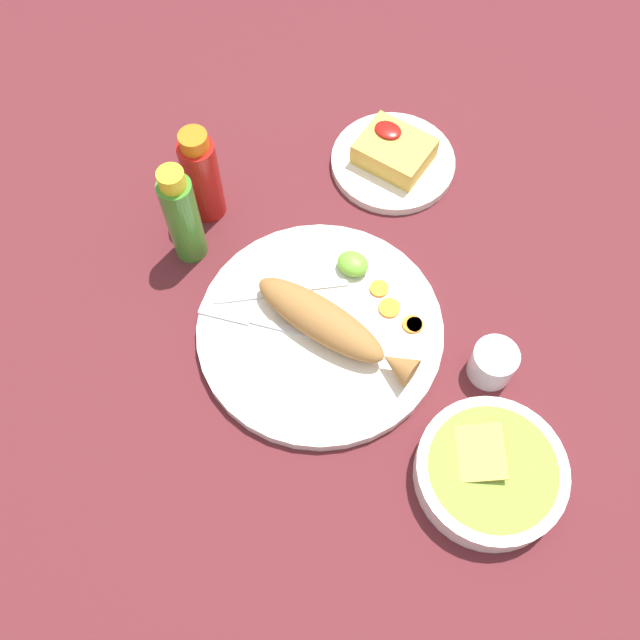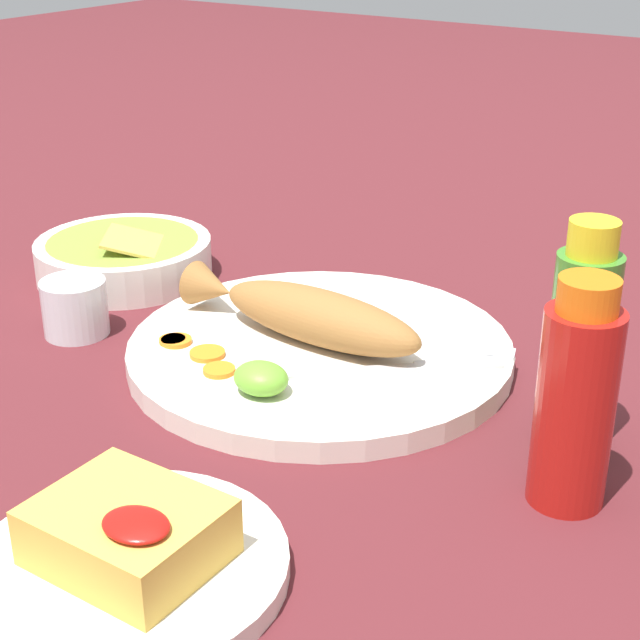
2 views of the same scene
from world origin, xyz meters
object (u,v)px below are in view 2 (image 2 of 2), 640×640
object	(u,v)px
fried_fish	(306,313)
side_plate_fries	(131,567)
main_plate	(320,351)
guacamole_bowl	(124,256)
hot_sauce_bottle_red	(576,400)
salt_cup	(75,311)
fork_near	(419,344)
hot_sauce_bottle_green	(581,344)
fork_far	(404,368)

from	to	relation	value
fried_fish	side_plate_fries	world-z (taller)	fried_fish
main_plate	guacamole_bowl	world-z (taller)	guacamole_bowl
hot_sauce_bottle_red	salt_cup	size ratio (longest dim) A/B	2.69
hot_sauce_bottle_red	fork_near	bearing A→B (deg)	145.74
main_plate	side_plate_fries	bearing A→B (deg)	-77.63
hot_sauce_bottle_red	side_plate_fries	bearing A→B (deg)	-129.91
hot_sauce_bottle_green	fork_near	bearing A→B (deg)	162.05
fried_fish	salt_cup	xyz separation A→B (m)	(-0.20, -0.08, -0.02)
main_plate	guacamole_bowl	distance (m)	0.28
fried_fish	hot_sauce_bottle_green	bearing A→B (deg)	-0.46
fork_far	hot_sauce_bottle_green	xyz separation A→B (m)	(0.14, -0.00, 0.06)
main_plate	fork_far	world-z (taller)	fork_far
side_plate_fries	hot_sauce_bottle_red	bearing A→B (deg)	50.09
hot_sauce_bottle_green	salt_cup	bearing A→B (deg)	-171.43
fork_far	side_plate_fries	xyz separation A→B (m)	(-0.02, -0.29, -0.01)
main_plate	fried_fish	size ratio (longest dim) A/B	1.38
hot_sauce_bottle_green	hot_sauce_bottle_red	bearing A→B (deg)	-71.87
hot_sauce_bottle_green	side_plate_fries	world-z (taller)	hot_sauce_bottle_green
fork_near	salt_cup	distance (m)	0.31
guacamole_bowl	fork_far	bearing A→B (deg)	-8.97
main_plate	side_plate_fries	xyz separation A→B (m)	(0.07, -0.30, -0.00)
fork_near	side_plate_fries	bearing A→B (deg)	-109.74
fried_fish	guacamole_bowl	xyz separation A→B (m)	(-0.26, 0.05, -0.02)
fried_fish	hot_sauce_bottle_green	size ratio (longest dim) A/B	1.39
fork_near	guacamole_bowl	world-z (taller)	guacamole_bowl
main_plate	guacamole_bowl	bearing A→B (deg)	169.64
main_plate	hot_sauce_bottle_red	size ratio (longest dim) A/B	2.07
fork_far	guacamole_bowl	bearing A→B (deg)	129.70
salt_cup	side_plate_fries	size ratio (longest dim) A/B	0.31
fried_fish	hot_sauce_bottle_red	xyz separation A→B (m)	(0.26, -0.08, 0.03)
salt_cup	side_plate_fries	bearing A→B (deg)	-38.51
main_plate	fried_fish	bearing A→B (deg)	178.05
main_plate	hot_sauce_bottle_red	distance (m)	0.27
fork_far	hot_sauce_bottle_red	xyz separation A→B (m)	(0.16, -0.07, 0.05)
hot_sauce_bottle_red	hot_sauce_bottle_green	distance (m)	0.07
main_plate	fork_far	distance (m)	0.09
main_plate	fried_fish	xyz separation A→B (m)	(-0.01, 0.00, 0.03)
fried_fish	hot_sauce_bottle_green	world-z (taller)	hot_sauce_bottle_green
fried_fish	salt_cup	distance (m)	0.21
fork_near	hot_sauce_bottle_red	world-z (taller)	hot_sauce_bottle_red
main_plate	fork_far	xyz separation A→B (m)	(0.09, -0.01, 0.01)
main_plate	fork_near	xyz separation A→B (m)	(0.07, 0.04, 0.01)
fried_fish	fork_far	bearing A→B (deg)	-2.10
fork_near	side_plate_fries	xyz separation A→B (m)	(-0.01, -0.34, -0.01)
fork_near	hot_sauce_bottle_red	distance (m)	0.22
main_plate	salt_cup	size ratio (longest dim) A/B	5.57
fork_far	guacamole_bowl	size ratio (longest dim) A/B	0.83
fried_fish	guacamole_bowl	bearing A→B (deg)	171.13
main_plate	side_plate_fries	distance (m)	0.30
hot_sauce_bottle_green	side_plate_fries	bearing A→B (deg)	-119.01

